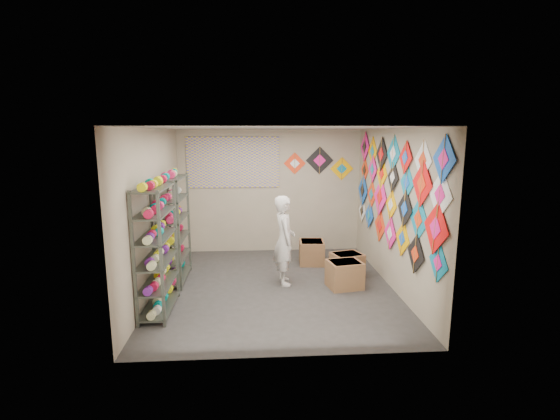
{
  "coord_description": "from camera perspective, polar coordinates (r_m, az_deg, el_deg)",
  "views": [
    {
      "loc": [
        -0.35,
        -6.66,
        2.62
      ],
      "look_at": [
        0.1,
        0.3,
        1.3
      ],
      "focal_mm": 26.0,
      "sensor_mm": 36.0,
      "label": 1
    }
  ],
  "objects": [
    {
      "name": "shelf_rack_front",
      "position": [
        6.21,
        -16.95,
        -5.36
      ],
      "size": [
        0.4,
        1.1,
        1.9
      ],
      "primitive_type": "cube",
      "color": "#4C5147",
      "rests_on": "ground"
    },
    {
      "name": "carton_c",
      "position": [
        8.33,
        4.47,
        -5.94
      ],
      "size": [
        0.53,
        0.57,
        0.47
      ],
      "primitive_type": "cube",
      "rotation": [
        0.0,
        0.0,
        -0.07
      ],
      "color": "brown",
      "rests_on": "ground"
    },
    {
      "name": "string_spools",
      "position": [
        6.8,
        -15.76,
        -3.09
      ],
      "size": [
        0.12,
        2.36,
        0.12
      ],
      "color": "#F52866",
      "rests_on": "ground"
    },
    {
      "name": "ground",
      "position": [
        7.16,
        -0.65,
        -10.74
      ],
      "size": [
        4.5,
        4.5,
        0.0
      ],
      "primitive_type": "plane",
      "color": "#322F2B"
    },
    {
      "name": "shelf_rack_back",
      "position": [
        7.44,
        -14.7,
        -2.61
      ],
      "size": [
        0.4,
        1.1,
        1.9
      ],
      "primitive_type": "cube",
      "color": "#4C5147",
      "rests_on": "ground"
    },
    {
      "name": "carton_a",
      "position": [
        7.15,
        9.06,
        -8.94
      ],
      "size": [
        0.63,
        0.56,
        0.46
      ],
      "primitive_type": "cube",
      "rotation": [
        0.0,
        0.0,
        0.19
      ],
      "color": "brown",
      "rests_on": "ground"
    },
    {
      "name": "shopkeeper",
      "position": [
        7.09,
        0.61,
        -4.26
      ],
      "size": [
        0.66,
        0.5,
        1.57
      ],
      "primitive_type": "imported",
      "rotation": [
        0.0,
        0.0,
        1.68
      ],
      "color": "beige",
      "rests_on": "ground"
    },
    {
      "name": "kite_wall_display",
      "position": [
        7.09,
        15.53,
        2.46
      ],
      "size": [
        0.06,
        4.27,
        2.05
      ],
      "color": "#0E81A4",
      "rests_on": "room_walls"
    },
    {
      "name": "back_wall_kites",
      "position": [
        9.04,
        5.61,
        6.49
      ],
      "size": [
        1.55,
        0.02,
        0.75
      ],
      "color": "#FF3B13",
      "rests_on": "room_walls"
    },
    {
      "name": "carton_b",
      "position": [
        7.68,
        9.4,
        -7.64
      ],
      "size": [
        0.64,
        0.57,
        0.44
      ],
      "primitive_type": "cube",
      "rotation": [
        0.0,
        0.0,
        0.29
      ],
      "color": "brown",
      "rests_on": "ground"
    },
    {
      "name": "poster",
      "position": [
        8.92,
        -6.63,
        6.67
      ],
      "size": [
        2.0,
        0.01,
        1.1
      ],
      "primitive_type": "cube",
      "color": "#5A51B1",
      "rests_on": "room_walls"
    },
    {
      "name": "room_walls",
      "position": [
        6.74,
        -0.68,
        2.4
      ],
      "size": [
        4.5,
        4.5,
        4.5
      ],
      "color": "tan",
      "rests_on": "ground"
    }
  ]
}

